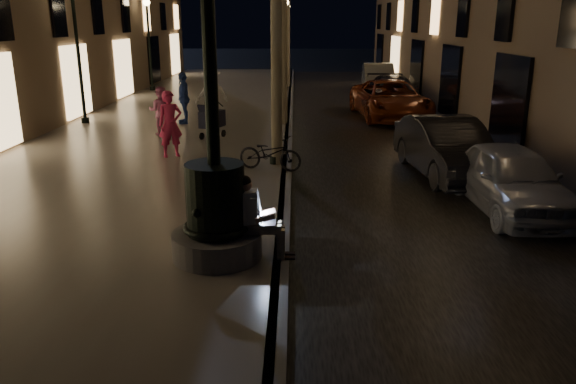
{
  "coord_description": "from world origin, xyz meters",
  "views": [
    {
      "loc": [
        0.21,
        -6.13,
        3.75
      ],
      "look_at": [
        0.1,
        3.0,
        0.96
      ],
      "focal_mm": 35.0,
      "sensor_mm": 36.0,
      "label": 1
    }
  ],
  "objects_px": {
    "lamp_curb_b": "(282,35)",
    "stroller": "(212,119)",
    "pedestrian_red": "(170,124)",
    "lamp_left_b": "(76,36)",
    "lamp_curb_a": "(274,43)",
    "lamp_curb_c": "(285,31)",
    "lamp_curb_d": "(287,29)",
    "pedestrian_pink": "(161,111)",
    "car_fifth": "(378,77)",
    "pedestrian_white": "(212,93)",
    "car_rear": "(393,93)",
    "pedestrian_blue": "(184,98)",
    "bicycle": "(270,153)",
    "car_second": "(447,148)",
    "fountain_lamppost": "(215,195)",
    "car_third": "(390,100)",
    "lamp_left_c": "(148,31)",
    "car_front": "(511,179)",
    "seated_man_laptop": "(256,214)"
  },
  "relations": [
    {
      "from": "lamp_curb_d",
      "to": "lamp_left_b",
      "type": "bearing_deg",
      "value": -111.53
    },
    {
      "from": "fountain_lamppost",
      "to": "lamp_curb_d",
      "type": "distance_m",
      "value": 30.08
    },
    {
      "from": "lamp_left_b",
      "to": "pedestrian_red",
      "type": "distance_m",
      "value": 7.07
    },
    {
      "from": "car_fifth",
      "to": "pedestrian_red",
      "type": "xyz_separation_m",
      "value": [
        -7.93,
        -16.57,
        0.33
      ]
    },
    {
      "from": "car_fifth",
      "to": "pedestrian_blue",
      "type": "relative_size",
      "value": 2.51
    },
    {
      "from": "lamp_curb_d",
      "to": "lamp_left_c",
      "type": "distance_m",
      "value": 10.7
    },
    {
      "from": "pedestrian_red",
      "to": "lamp_left_b",
      "type": "bearing_deg",
      "value": 103.47
    },
    {
      "from": "stroller",
      "to": "car_rear",
      "type": "bearing_deg",
      "value": 70.48
    },
    {
      "from": "stroller",
      "to": "pedestrian_pink",
      "type": "height_order",
      "value": "pedestrian_pink"
    },
    {
      "from": "lamp_curb_c",
      "to": "pedestrian_red",
      "type": "distance_m",
      "value": 15.63
    },
    {
      "from": "pedestrian_pink",
      "to": "car_fifth",
      "type": "bearing_deg",
      "value": -124.14
    },
    {
      "from": "car_rear",
      "to": "pedestrian_pink",
      "type": "bearing_deg",
      "value": -142.15
    },
    {
      "from": "car_third",
      "to": "bicycle",
      "type": "xyz_separation_m",
      "value": [
        -4.4,
        -8.95,
        -0.12
      ]
    },
    {
      "from": "lamp_left_b",
      "to": "car_rear",
      "type": "bearing_deg",
      "value": 22.64
    },
    {
      "from": "car_rear",
      "to": "pedestrian_red",
      "type": "relative_size",
      "value": 2.7
    },
    {
      "from": "seated_man_laptop",
      "to": "car_third",
      "type": "distance_m",
      "value": 14.96
    },
    {
      "from": "lamp_curb_b",
      "to": "seated_man_laptop",
      "type": "bearing_deg",
      "value": -90.36
    },
    {
      "from": "lamp_curb_b",
      "to": "bicycle",
      "type": "xyz_separation_m",
      "value": [
        -0.1,
        -8.65,
        -2.61
      ]
    },
    {
      "from": "pedestrian_red",
      "to": "bicycle",
      "type": "xyz_separation_m",
      "value": [
        2.74,
        -1.43,
        -0.47
      ]
    },
    {
      "from": "car_second",
      "to": "car_fifth",
      "type": "relative_size",
      "value": 0.96
    },
    {
      "from": "lamp_curb_b",
      "to": "stroller",
      "type": "xyz_separation_m",
      "value": [
        -2.08,
        -4.76,
        -2.43
      ]
    },
    {
      "from": "fountain_lamppost",
      "to": "pedestrian_blue",
      "type": "relative_size",
      "value": 2.85
    },
    {
      "from": "lamp_curb_a",
      "to": "pedestrian_red",
      "type": "distance_m",
      "value": 3.64
    },
    {
      "from": "car_rear",
      "to": "pedestrian_pink",
      "type": "xyz_separation_m",
      "value": [
        -8.7,
        -7.17,
        0.28
      ]
    },
    {
      "from": "lamp_curb_a",
      "to": "pedestrian_white",
      "type": "distance_m",
      "value": 7.58
    },
    {
      "from": "lamp_curb_a",
      "to": "lamp_curb_b",
      "type": "bearing_deg",
      "value": 90.0
    },
    {
      "from": "lamp_left_b",
      "to": "car_second",
      "type": "relative_size",
      "value": 1.09
    },
    {
      "from": "pedestrian_red",
      "to": "pedestrian_pink",
      "type": "xyz_separation_m",
      "value": [
        -0.97,
        3.05,
        -0.11
      ]
    },
    {
      "from": "lamp_curb_d",
      "to": "pedestrian_pink",
      "type": "bearing_deg",
      "value": -100.7
    },
    {
      "from": "lamp_curb_c",
      "to": "pedestrian_blue",
      "type": "distance_m",
      "value": 10.84
    },
    {
      "from": "lamp_curb_c",
      "to": "stroller",
      "type": "distance_m",
      "value": 13.15
    },
    {
      "from": "stroller",
      "to": "pedestrian_white",
      "type": "height_order",
      "value": "pedestrian_white"
    },
    {
      "from": "car_front",
      "to": "car_second",
      "type": "bearing_deg",
      "value": 100.78
    },
    {
      "from": "pedestrian_red",
      "to": "bicycle",
      "type": "relative_size",
      "value": 1.1
    },
    {
      "from": "pedestrian_pink",
      "to": "fountain_lamppost",
      "type": "bearing_deg",
      "value": 106.8
    },
    {
      "from": "lamp_curb_a",
      "to": "pedestrian_pink",
      "type": "xyz_separation_m",
      "value": [
        -3.81,
        3.83,
        -2.26
      ]
    },
    {
      "from": "pedestrian_white",
      "to": "lamp_left_c",
      "type": "bearing_deg",
      "value": -92.07
    },
    {
      "from": "car_rear",
      "to": "lamp_left_b",
      "type": "bearing_deg",
      "value": -159.02
    },
    {
      "from": "lamp_left_c",
      "to": "pedestrian_pink",
      "type": "distance_m",
      "value": 12.81
    },
    {
      "from": "pedestrian_pink",
      "to": "car_rear",
      "type": "bearing_deg",
      "value": -141.26
    },
    {
      "from": "fountain_lamppost",
      "to": "lamp_curb_d",
      "type": "relative_size",
      "value": 1.08
    },
    {
      "from": "lamp_curb_c",
      "to": "lamp_curb_d",
      "type": "bearing_deg",
      "value": 90.0
    },
    {
      "from": "lamp_curb_d",
      "to": "stroller",
      "type": "distance_m",
      "value": 21.0
    },
    {
      "from": "fountain_lamppost",
      "to": "bicycle",
      "type": "xyz_separation_m",
      "value": [
        0.6,
        5.35,
        -0.59
      ]
    },
    {
      "from": "lamp_left_b",
      "to": "car_front",
      "type": "xyz_separation_m",
      "value": [
        12.01,
        -9.12,
        -2.56
      ]
    },
    {
      "from": "seated_man_laptop",
      "to": "car_front",
      "type": "distance_m",
      "value": 5.77
    },
    {
      "from": "seated_man_laptop",
      "to": "stroller",
      "type": "xyz_separation_m",
      "value": [
        -1.99,
        9.24,
        -0.09
      ]
    },
    {
      "from": "lamp_curb_c",
      "to": "car_front",
      "type": "distance_m",
      "value": 19.9
    },
    {
      "from": "stroller",
      "to": "pedestrian_white",
      "type": "bearing_deg",
      "value": 120.42
    },
    {
      "from": "lamp_left_b",
      "to": "pedestrian_red",
      "type": "xyz_separation_m",
      "value": [
        4.26,
        -5.22,
        -2.15
      ]
    }
  ]
}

